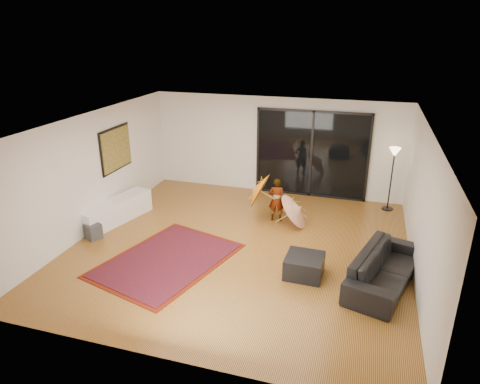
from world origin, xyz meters
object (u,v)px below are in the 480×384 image
at_px(ottoman, 304,266).
at_px(child, 276,200).
at_px(media_console, 116,211).
at_px(sofa, 385,268).

relative_size(ottoman, child, 0.65).
height_order(media_console, ottoman, media_console).
distance_m(ottoman, child, 2.53).
bearing_deg(ottoman, child, 114.58).
distance_m(media_console, child, 3.90).
bearing_deg(media_console, child, 32.28).
bearing_deg(child, ottoman, 108.35).
distance_m(sofa, ottoman, 1.46).
distance_m(media_console, sofa, 6.28).
height_order(ottoman, child, child).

